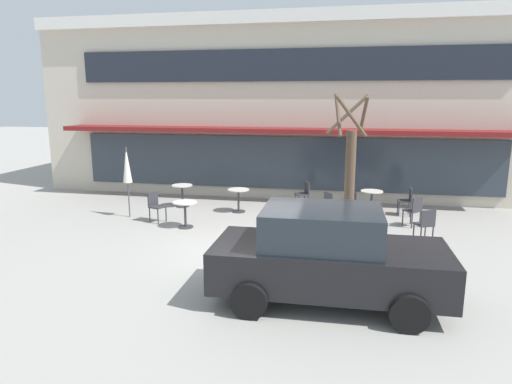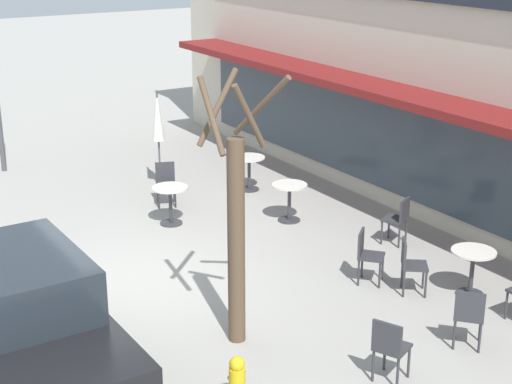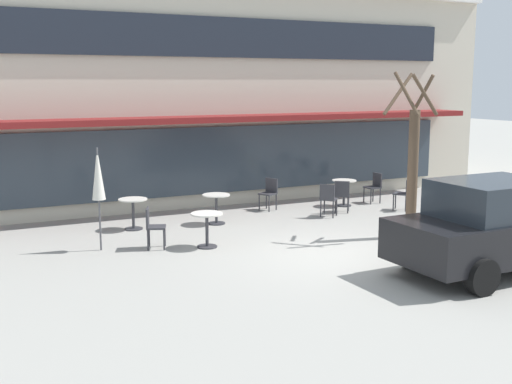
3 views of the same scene
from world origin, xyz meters
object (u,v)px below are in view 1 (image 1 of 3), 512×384
Objects in this scene: cafe_chair_0 at (156,205)px; cafe_chair_5 at (304,192)px; cafe_table_streetside at (185,210)px; cafe_table_near_wall at (372,198)px; fire_hydrant at (414,253)px; cafe_table_by_tree at (182,192)px; cafe_chair_6 at (407,199)px; cafe_chair_3 at (353,203)px; cafe_chair_4 at (331,204)px; cafe_chair_2 at (426,223)px; parked_sedan at (327,256)px; street_tree at (349,182)px; patio_umbrella_green_folded at (127,166)px; cafe_chair_1 at (414,209)px; cafe_table_mid_patio at (238,197)px.

cafe_chair_5 is (4.20, 2.66, 0.00)m from cafe_chair_0.
cafe_table_streetside is 0.85× the size of cafe_chair_5.
cafe_table_near_wall reaches higher than fire_hydrant.
cafe_chair_6 is (7.38, 0.28, 0.01)m from cafe_table_by_tree.
cafe_chair_3 is 1.00× the size of cafe_chair_4.
cafe_chair_4 is (-2.47, 1.66, 0.00)m from cafe_chair_2.
street_tree is at bearing 83.01° from parked_sedan.
cafe_table_streetside is 0.35× the size of patio_umbrella_green_folded.
cafe_chair_2 is (7.63, -0.54, 0.00)m from cafe_chair_0.
cafe_chair_6 is 4.73m from fire_hydrant.
street_tree is at bearing -16.37° from patio_umbrella_green_folded.
parked_sedan is 2.78m from fire_hydrant.
street_tree is (5.66, -1.61, 1.21)m from cafe_chair_0.
cafe_chair_6 is at bearing 25.40° from cafe_chair_3.
cafe_chair_2 is 4.69m from cafe_chair_5.
cafe_chair_0 is 6.97m from parked_sedan.
patio_umbrella_green_folded reaches higher than cafe_table_by_tree.
cafe_chair_5 is at bearing 168.78° from cafe_table_near_wall.
street_tree reaches higher than cafe_chair_2.
patio_umbrella_green_folded reaches higher than cafe_chair_1.
cafe_chair_0 and cafe_chair_4 have the same top height.
cafe_chair_4 is (5.05, -0.84, 0.01)m from cafe_table_by_tree.
cafe_table_by_tree is 2.27m from patio_umbrella_green_folded.
cafe_table_streetside is at bearing -67.80° from cafe_table_by_tree.
cafe_chair_5 is at bearing 152.97° from cafe_chair_1.
cafe_chair_6 is 0.24× the size of street_tree.
cafe_chair_2 reaches higher than cafe_table_streetside.
parked_sedan is (1.10, -7.17, 0.35)m from cafe_chair_5.
patio_umbrella_green_folded is (-7.45, -1.87, 1.11)m from cafe_table_near_wall.
cafe_chair_6 is at bearing -7.18° from cafe_chair_5.
cafe_chair_2 is (1.22, -2.76, 0.01)m from cafe_table_near_wall.
street_tree is at bearing -42.97° from cafe_table_mid_patio.
cafe_table_mid_patio is at bearing 170.26° from cafe_chair_4.
cafe_chair_6 is at bearing 6.50° from cafe_table_mid_patio.
cafe_chair_5 is at bearing 143.32° from cafe_chair_3.
parked_sedan is 6.00× the size of fire_hydrant.
parked_sedan is (0.14, -5.63, 0.35)m from cafe_chair_4.
cafe_chair_0 is (-6.40, -2.22, 0.01)m from cafe_table_near_wall.
cafe_chair_4 is at bearing -154.30° from cafe_chair_6.
cafe_chair_2 is (0.09, -1.49, 0.00)m from cafe_chair_1.
cafe_chair_0 is at bearing -147.64° from cafe_chair_5.
cafe_chair_0 is 6.00m from cafe_chair_3.
cafe_table_by_tree is at bearing 54.28° from patio_umbrella_green_folded.
cafe_table_mid_patio is (2.05, -0.32, 0.00)m from cafe_table_by_tree.
cafe_chair_0 is 1.00× the size of cafe_chair_5.
cafe_chair_0 is at bearing -163.31° from cafe_chair_6.
cafe_table_by_tree is 0.18× the size of parked_sedan.
cafe_table_by_tree is 4.15m from cafe_chair_5.
cafe_table_streetside is 2.53m from patio_umbrella_green_folded.
cafe_chair_3 is (-1.72, 0.50, 0.00)m from cafe_chair_1.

